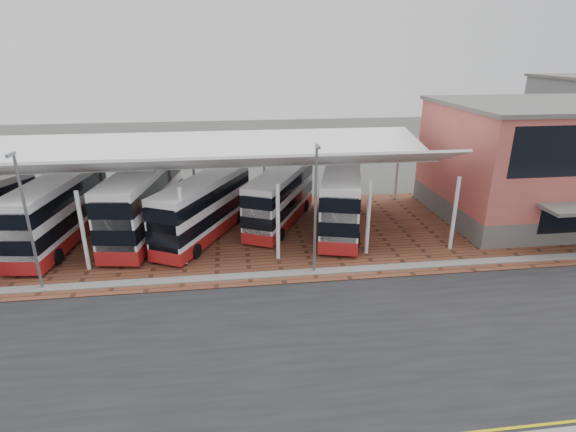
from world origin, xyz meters
The scene contains 13 objects.
ground centered at (0.00, 0.00, 0.00)m, with size 140.00×140.00×0.00m, color #3F413D.
road centered at (0.00, -1.00, 0.01)m, with size 120.00×14.00×0.02m, color black.
forecourt centered at (2.00, 13.00, 0.03)m, with size 72.00×16.00×0.06m, color brown.
north_kerb centered at (0.00, 6.20, 0.07)m, with size 120.00×0.80×0.14m, color slate.
canopy centered at (-6.00, 13.94, 5.80)m, with size 37.00×11.63×7.07m.
terminal centered at (23.00, 13.92, 4.66)m, with size 18.40×14.40×9.25m.
lamp_west centered at (-14.00, 6.27, 4.36)m, with size 0.16×0.90×8.07m.
lamp_east centered at (2.00, 6.27, 4.36)m, with size 0.16×0.90×8.07m.
bus_1 centered at (-14.96, 13.21, 2.37)m, with size 4.01×11.54×4.66m.
bus_2 centered at (-9.29, 14.08, 2.52)m, with size 4.53×12.30×4.95m.
bus_3 centered at (-4.93, 12.82, 2.22)m, with size 6.92×10.54×4.36m.
bus_4 centered at (0.88, 14.84, 2.16)m, with size 6.53×10.26×4.22m.
bus_5 centered at (5.39, 13.42, 2.40)m, with size 5.58×11.74×4.72m.
Camera 1 is at (-2.81, -18.23, 13.12)m, focal length 28.00 mm.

